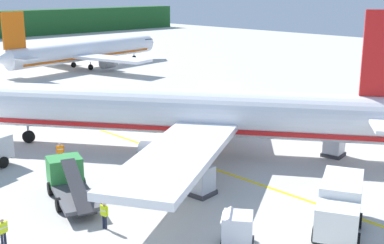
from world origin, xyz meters
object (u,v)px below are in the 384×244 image
Objects in this scene: airliner_foreground at (185,113)px; service_truck_pushback at (340,205)px; cargo_container_near at (334,146)px; crew_supervisor at (104,213)px; airliner_mid_apron at (85,51)px; cargo_container_far at (201,181)px; cargo_container_mid at (237,231)px; crew_loader_right at (60,151)px; service_truck_catering at (69,180)px; crew_marshaller at (3,230)px.

service_truck_pushback is at bearing -102.21° from airliner_foreground.
crew_supervisor is (-21.05, 2.20, 0.11)m from cargo_container_near.
airliner_mid_apron is 16.60× the size of cargo_container_far.
crew_supervisor is (-32.44, -52.73, -1.89)m from airliner_mid_apron.
service_truck_pushback is at bearing -26.70° from cargo_container_mid.
service_truck_pushback is (-23.00, -62.23, -1.27)m from airliner_mid_apron.
crew_loader_right is at bearing 103.97° from service_truck_pushback.
crew_loader_right is at bearing 64.43° from service_truck_catering.
airliner_foreground reaches higher than crew_marshaller.
service_truck_pushback reaches higher than cargo_container_far.
crew_marshaller is at bearing 158.30° from crew_supervisor.
cargo_container_far is at bearing -126.69° from airliner_foreground.
cargo_container_mid is at bearing -115.69° from airliner_mid_apron.
service_truck_pushback is at bearing -45.19° from crew_supervisor.
airliner_mid_apron is 66.35m from service_truck_pushback.
cargo_container_mid is 1.55× the size of crew_marshaller.
crew_loader_right is 12.67m from crew_supervisor.
airliner_mid_apron reaches higher than cargo_container_mid.
airliner_foreground reaches higher than cargo_container_mid.
crew_loader_right is at bearing 47.35° from crew_marshaller.
crew_loader_right is (-16.96, 14.20, 0.08)m from cargo_container_near.
airliner_foreground reaches higher than service_truck_catering.
cargo_container_far is 7.47m from crew_supervisor.
service_truck_catering is at bearing 159.08° from cargo_container_near.
crew_marshaller is (-18.13, -5.11, -2.45)m from airliner_foreground.
cargo_container_near is at bearing -20.92° from service_truck_catering.
cargo_container_near is 26.48m from crew_marshaller.
service_truck_pushback is at bearing -76.03° from crew_loader_right.
airliner_foreground is 5.16× the size of service_truck_catering.
cargo_container_mid is (2.88, -12.16, -0.22)m from service_truck_catering.
service_truck_catering is at bearing -123.66° from airliner_mid_apron.
cargo_container_far reaches higher than cargo_container_near.
airliner_foreground is 22.39× the size of crew_marshaller.
crew_marshaller is at bearing 169.34° from cargo_container_far.
cargo_container_mid is (-9.18, -13.82, -2.45)m from airliner_foreground.
cargo_container_far is (-13.58, 1.86, 0.15)m from cargo_container_near.
airliner_mid_apron is 5.67× the size of service_truck_pushback.
cargo_container_far is 1.32× the size of crew_loader_right.
crew_supervisor is (-9.43, 9.50, -0.62)m from service_truck_pushback.
cargo_container_far is at bearing -74.67° from crew_loader_right.
airliner_mid_apron is at bearing 58.40° from crew_supervisor.
airliner_foreground reaches higher than cargo_container_far.
cargo_container_mid is 7.31m from cargo_container_far.
service_truck_pushback is 3.87× the size of crew_marshaller.
airliner_foreground reaches higher than cargo_container_near.
airliner_mid_apron is at bearing 64.31° from cargo_container_mid.
cargo_container_mid reaches higher than cargo_container_near.
cargo_container_near is 0.73× the size of cargo_container_mid.
crew_supervisor is at bearing -151.30° from airliner_foreground.
airliner_mid_apron reaches higher than crew_marshaller.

